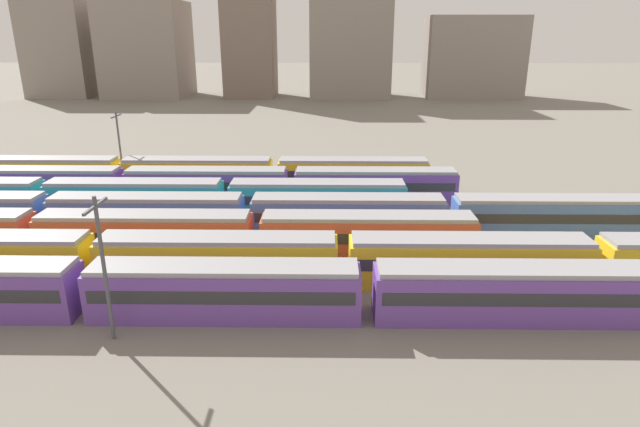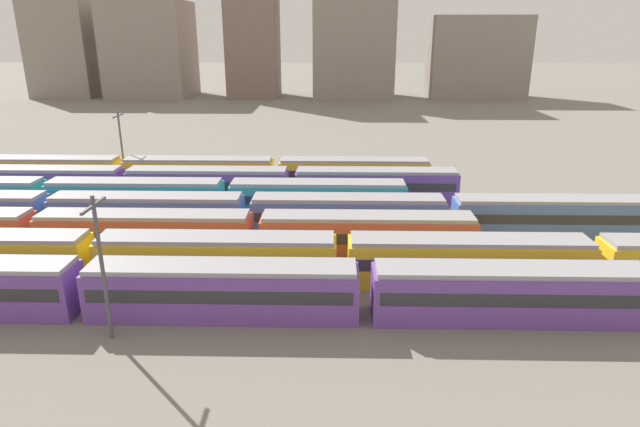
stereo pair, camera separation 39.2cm
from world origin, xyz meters
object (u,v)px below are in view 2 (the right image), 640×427
object	(u,v)px
train_track_5	(208,184)
train_track_6	(199,173)
catenary_pole_0	(101,262)
catenary_pole_1	(121,142)
train_track_3	(348,215)
train_track_2	(146,233)
train_track_1	(468,261)
train_track_4	(136,197)
train_track_0	(223,290)

from	to	relation	value
train_track_5	train_track_6	distance (m)	5.67
catenary_pole_0	catenary_pole_1	size ratio (longest dim) A/B	1.05
catenary_pole_0	train_track_3	bearing A→B (deg)	50.58
train_track_2	train_track_5	size ratio (longest dim) A/B	1.00
train_track_1	train_track_4	bearing A→B (deg)	152.97
catenary_pole_0	train_track_2	bearing A→B (deg)	99.17
train_track_2	catenary_pole_1	size ratio (longest dim) A/B	6.27
train_track_1	train_track_5	world-z (taller)	same
train_track_5	train_track_6	world-z (taller)	same
train_track_5	catenary_pole_0	world-z (taller)	catenary_pole_0
train_track_0	catenary_pole_1	distance (m)	39.74
train_track_1	train_track_2	xyz separation A→B (m)	(-26.13, 5.20, -0.00)
train_track_2	train_track_6	bearing A→B (deg)	90.98
train_track_6	train_track_0	bearing A→B (deg)	-73.86
catenary_pole_0	train_track_1	bearing A→B (deg)	18.76
train_track_2	train_track_5	bearing A→B (deg)	82.99
train_track_2	train_track_6	world-z (taller)	same
train_track_0	train_track_4	size ratio (longest dim) A/B	1.00
train_track_0	catenary_pole_1	world-z (taller)	catenary_pole_1
train_track_4	train_track_6	xyz separation A→B (m)	(4.10, 10.40, 0.00)
train_track_3	train_track_4	xyz separation A→B (m)	(-21.85, 5.20, -0.00)
train_track_5	train_track_3	bearing A→B (deg)	-33.90
train_track_1	train_track_3	bearing A→B (deg)	130.02
train_track_4	train_track_5	xyz separation A→B (m)	(6.37, 5.20, 0.00)
train_track_1	train_track_3	world-z (taller)	same
train_track_0	train_track_5	world-z (taller)	same
train_track_0	train_track_4	xyz separation A→B (m)	(-13.13, 20.80, 0.00)
train_track_0	train_track_2	bearing A→B (deg)	129.83
train_track_6	train_track_4	bearing A→B (deg)	-111.51
train_track_3	catenary_pole_1	distance (m)	34.10
train_track_3	train_track_6	bearing A→B (deg)	138.69
train_track_1	train_track_2	size ratio (longest dim) A/B	1.68
train_track_1	train_track_0	bearing A→B (deg)	-163.41
train_track_2	catenary_pole_0	distance (m)	13.91
train_track_3	train_track_5	size ratio (longest dim) A/B	1.68
train_track_2	train_track_3	distance (m)	18.16
train_track_4	catenary_pole_1	size ratio (longest dim) A/B	6.27
train_track_1	catenary_pole_1	bearing A→B (deg)	141.61
train_track_4	catenary_pole_0	size ratio (longest dim) A/B	5.99
train_track_6	catenary_pole_1	distance (m)	11.40
train_track_5	catenary_pole_0	distance (m)	29.13
train_track_2	train_track_6	xyz separation A→B (m)	(-0.35, 20.80, 0.00)
train_track_0	train_track_6	xyz separation A→B (m)	(-9.03, 31.20, 0.00)
train_track_1	catenary_pole_0	size ratio (longest dim) A/B	10.05
train_track_4	train_track_6	distance (m)	11.18
train_track_3	train_track_6	world-z (taller)	same
train_track_3	catenary_pole_0	size ratio (longest dim) A/B	10.05
train_track_0	catenary_pole_0	size ratio (longest dim) A/B	5.99
train_track_4	catenary_pole_0	bearing A→B (deg)	-74.45
train_track_2	train_track_3	world-z (taller)	same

